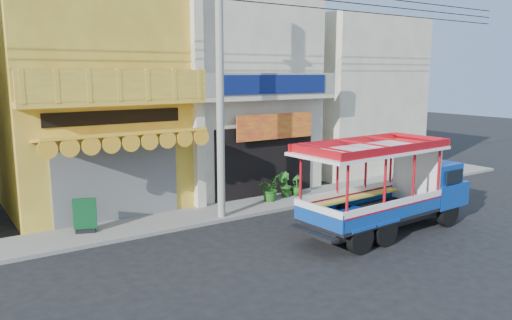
{
  "coord_description": "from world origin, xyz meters",
  "views": [
    {
      "loc": [
        -9.24,
        -11.02,
        4.98
      ],
      "look_at": [
        -0.12,
        2.5,
        2.12
      ],
      "focal_mm": 35.0,
      "sensor_mm": 36.0,
      "label": 1
    }
  ],
  "objects_px": {
    "potted_plant_a": "(270,188)",
    "potted_plant_c": "(297,185)",
    "utility_pole": "(224,71)",
    "potted_plant_b": "(285,184)",
    "green_sign": "(85,218)",
    "songthaew_truck": "(396,186)"
  },
  "relations": [
    {
      "from": "potted_plant_c",
      "to": "utility_pole",
      "type": "bearing_deg",
      "value": -59.78
    },
    {
      "from": "potted_plant_a",
      "to": "green_sign",
      "type": "bearing_deg",
      "value": 136.05
    },
    {
      "from": "potted_plant_b",
      "to": "potted_plant_c",
      "type": "bearing_deg",
      "value": -119.92
    },
    {
      "from": "potted_plant_a",
      "to": "utility_pole",
      "type": "bearing_deg",
      "value": 155.27
    },
    {
      "from": "utility_pole",
      "to": "green_sign",
      "type": "height_order",
      "value": "utility_pole"
    },
    {
      "from": "potted_plant_c",
      "to": "potted_plant_b",
      "type": "bearing_deg",
      "value": -80.87
    },
    {
      "from": "green_sign",
      "to": "potted_plant_b",
      "type": "height_order",
      "value": "green_sign"
    },
    {
      "from": "utility_pole",
      "to": "potted_plant_a",
      "type": "bearing_deg",
      "value": 18.99
    },
    {
      "from": "utility_pole",
      "to": "potted_plant_c",
      "type": "distance_m",
      "value": 6.0
    },
    {
      "from": "utility_pole",
      "to": "potted_plant_c",
      "type": "xyz_separation_m",
      "value": [
        3.87,
        0.94,
        -4.49
      ]
    },
    {
      "from": "songthaew_truck",
      "to": "potted_plant_b",
      "type": "relative_size",
      "value": 6.54
    },
    {
      "from": "songthaew_truck",
      "to": "potted_plant_b",
      "type": "distance_m",
      "value": 5.13
    },
    {
      "from": "potted_plant_a",
      "to": "songthaew_truck",
      "type": "bearing_deg",
      "value": -117.33
    },
    {
      "from": "songthaew_truck",
      "to": "potted_plant_c",
      "type": "bearing_deg",
      "value": 90.43
    },
    {
      "from": "green_sign",
      "to": "utility_pole",
      "type": "bearing_deg",
      "value": -11.12
    },
    {
      "from": "potted_plant_b",
      "to": "potted_plant_c",
      "type": "relative_size",
      "value": 1.16
    },
    {
      "from": "utility_pole",
      "to": "songthaew_truck",
      "type": "distance_m",
      "value": 6.66
    },
    {
      "from": "utility_pole",
      "to": "potted_plant_b",
      "type": "xyz_separation_m",
      "value": [
        3.33,
        1.01,
        -4.42
      ]
    },
    {
      "from": "potted_plant_b",
      "to": "green_sign",
      "type": "bearing_deg",
      "value": 68.48
    },
    {
      "from": "potted_plant_a",
      "to": "potted_plant_c",
      "type": "distance_m",
      "value": 1.4
    },
    {
      "from": "green_sign",
      "to": "potted_plant_b",
      "type": "xyz_separation_m",
      "value": [
        7.81,
        0.13,
        0.04
      ]
    },
    {
      "from": "potted_plant_a",
      "to": "potted_plant_b",
      "type": "distance_m",
      "value": 0.86
    }
  ]
}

